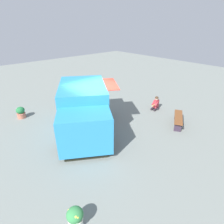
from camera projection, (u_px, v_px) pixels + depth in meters
ground_plane at (99, 125)px, 9.83m from camera, size 40.00×40.00×0.00m
food_truck at (84, 111)px, 8.95m from camera, size 4.48×5.07×2.23m
person_customer at (156, 104)px, 11.51m from camera, size 0.78×0.51×0.85m
planter_flowering_near at (21, 112)px, 10.46m from camera, size 0.48×0.48×0.67m
planter_flowering_far at (75, 217)px, 4.83m from camera, size 0.45×0.45×0.65m
plaza_bench at (178, 119)px, 9.71m from camera, size 1.67×1.20×0.50m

